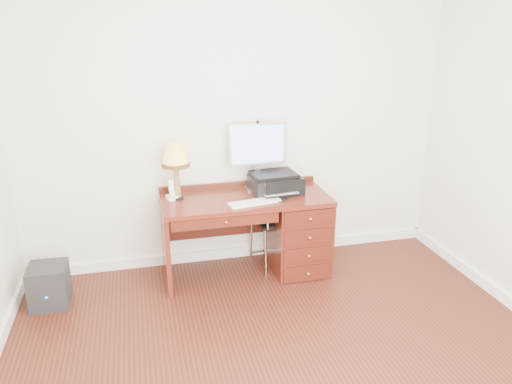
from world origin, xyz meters
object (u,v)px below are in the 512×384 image
object	(u,v)px
printer	(274,182)
monitor	(258,148)
desk	(279,228)
chair	(278,214)
equipment_box	(49,285)
phone	(172,194)
leg_lamp	(176,158)

from	to	relation	value
printer	monitor	bearing A→B (deg)	122.39
desk	chair	distance (m)	0.14
chair	printer	bearing A→B (deg)	113.49
desk	monitor	world-z (taller)	monitor
chair	desk	bearing A→B (deg)	-85.04
desk	equipment_box	size ratio (longest dim) A/B	4.25
desk	monitor	bearing A→B (deg)	123.45
monitor	printer	xyz separation A→B (m)	(0.11, -0.15, -0.30)
phone	leg_lamp	bearing A→B (deg)	-8.09
printer	chair	world-z (taller)	printer
leg_lamp	chair	size ratio (longest dim) A/B	0.56
leg_lamp	phone	distance (m)	0.32
desk	phone	xyz separation A→B (m)	(-0.97, 0.09, 0.39)
phone	chair	world-z (taller)	phone
phone	monitor	bearing A→B (deg)	-8.83
monitor	leg_lamp	xyz separation A→B (m)	(-0.77, -0.13, -0.02)
monitor	chair	xyz separation A→B (m)	(0.14, -0.20, -0.59)
phone	equipment_box	bearing A→B (deg)	175.69
monitor	printer	size ratio (longest dim) A/B	1.40
desk	equipment_box	distance (m)	2.05
desk	monitor	xyz separation A→B (m)	(-0.15, 0.23, 0.73)
printer	leg_lamp	world-z (taller)	leg_lamp
desk	leg_lamp	world-z (taller)	leg_lamp
equipment_box	printer	bearing A→B (deg)	8.77
desk	equipment_box	world-z (taller)	desk
printer	leg_lamp	size ratio (longest dim) A/B	0.87
desk	equipment_box	xyz separation A→B (m)	(-2.03, -0.17, -0.24)
monitor	chair	bearing A→B (deg)	-57.09
monitor	chair	world-z (taller)	monitor
printer	equipment_box	world-z (taller)	printer
printer	equipment_box	xyz separation A→B (m)	(-1.99, -0.25, -0.66)
monitor	phone	xyz separation A→B (m)	(-0.82, -0.14, -0.34)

